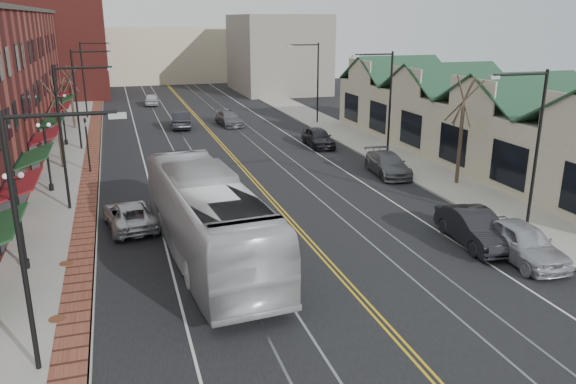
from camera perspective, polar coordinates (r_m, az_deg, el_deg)
ground at (r=21.39m, az=9.02°, el=-12.38°), size 160.00×160.00×0.00m
sidewalk_left at (r=38.17m, az=-21.66°, el=0.16°), size 4.00×120.00×0.15m
sidewalk_right at (r=43.21m, az=11.82°, el=2.93°), size 4.00×120.00×0.15m
building_right at (r=45.92m, az=18.61°, el=6.07°), size 8.00×36.00×4.60m
backdrop_left at (r=86.95m, az=-22.74°, el=13.66°), size 14.00×18.00×14.00m
backdrop_mid at (r=102.09m, az=-12.69°, el=13.48°), size 22.00×14.00×9.00m
backdrop_right at (r=85.04m, az=-1.09°, el=13.88°), size 12.00×16.00×11.00m
streetlight_l_0 at (r=17.62m, az=-24.43°, el=-2.44°), size 3.33×0.25×8.00m
streetlight_l_1 at (r=33.11m, az=-21.40°, el=6.56°), size 3.33×0.25×8.00m
streetlight_l_2 at (r=48.93m, az=-20.29°, el=9.79°), size 3.33×0.25×8.00m
streetlight_l_3 at (r=64.84m, az=-19.72°, el=11.43°), size 3.33×0.25×8.00m
streetlight_r_0 at (r=30.37m, az=23.51°, el=5.45°), size 3.33×0.25×8.00m
streetlight_r_1 at (r=43.59m, az=9.84°, el=9.80°), size 3.33×0.25×8.00m
streetlight_r_2 at (r=58.23m, az=2.63°, el=11.85°), size 3.33×0.25×8.00m
lamppost_l_1 at (r=26.27m, az=-25.55°, el=-2.91°), size 0.84×0.28×4.27m
lamppost_l_2 at (r=37.73m, az=-23.22°, el=3.14°), size 0.84×0.28×4.27m
lamppost_l_3 at (r=51.41m, az=-21.83°, el=6.74°), size 0.84×0.28×4.27m
tree_left_near at (r=43.31m, az=-22.32°, el=6.69°), size 1.78×1.37×6.48m
tree_left_far at (r=59.14m, az=-21.14°, el=9.10°), size 1.66×1.28×6.02m
tree_right_mid at (r=37.71m, az=17.20°, el=6.18°), size 1.90×1.46×6.93m
manhole_mid at (r=22.28m, az=-22.40°, el=-11.82°), size 0.60×0.60×0.02m
manhole_far at (r=26.78m, az=-21.59°, el=-6.75°), size 0.60×0.60×0.02m
traffic_signal at (r=41.42m, az=-19.73°, el=4.89°), size 0.18×0.15×3.80m
transit_bus at (r=25.40m, az=-8.14°, el=-2.62°), size 4.34×14.14×3.88m
parked_suv at (r=30.38m, az=-15.80°, el=-2.27°), size 2.94×5.21×1.37m
parked_car_a at (r=27.46m, az=22.72°, el=-4.70°), size 2.37×5.18×1.72m
parked_car_b at (r=28.51m, az=18.41°, el=-3.47°), size 2.24×5.24×1.68m
parked_car_c at (r=39.76m, az=10.10°, el=2.80°), size 2.69×5.43×1.52m
parked_car_d at (r=47.93m, az=3.09°, el=5.56°), size 2.06×4.79×1.61m
distant_car_left at (r=57.18m, az=-10.82°, el=7.21°), size 2.20×5.16×1.65m
distant_car_right at (r=57.87m, az=-6.01°, el=7.43°), size 2.41×5.06×1.42m
distant_car_far at (r=73.46m, az=-13.67°, el=9.13°), size 2.19×4.43×1.45m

